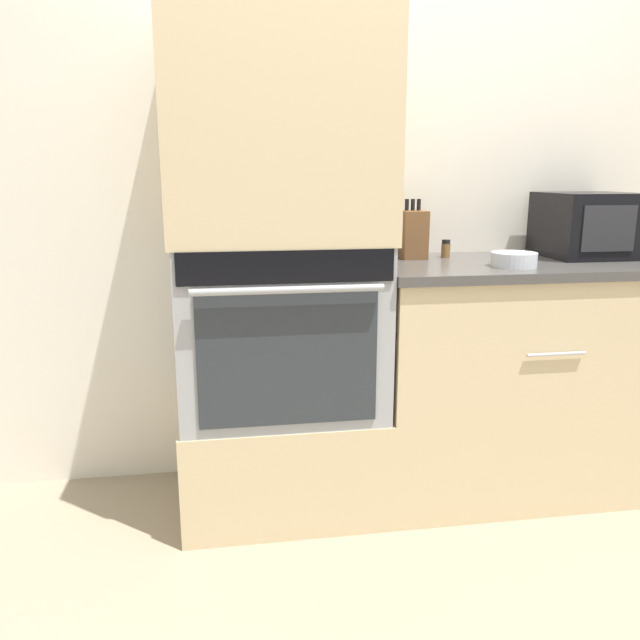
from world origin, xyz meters
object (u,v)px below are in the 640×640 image
condiment_jar_near (387,249)px  condiment_jar_mid (446,249)px  wall_oven (280,325)px  knife_block (412,234)px  bowl (514,259)px  microwave (588,225)px

condiment_jar_near → condiment_jar_mid: 0.26m
wall_oven → knife_block: knife_block is taller
knife_block → bowl: knife_block is taller
wall_oven → bowl: wall_oven is taller
wall_oven → bowl: bearing=-9.1°
knife_block → wall_oven: bearing=-164.0°
knife_block → condiment_jar_near: 0.13m
wall_oven → condiment_jar_mid: bearing=11.9°
bowl → condiment_jar_near: bearing=148.4°
knife_block → condiment_jar_near: (-0.11, -0.04, -0.05)m
bowl → condiment_jar_near: (-0.41, 0.25, 0.02)m
wall_oven → microwave: microwave is taller
microwave → condiment_jar_near: (-0.83, 0.03, -0.08)m
wall_oven → condiment_jar_mid: size_ratio=10.09×
condiment_jar_near → condiment_jar_mid: condiment_jar_near is taller
microwave → knife_block: 0.72m
microwave → bowl: (-0.42, -0.23, -0.10)m
wall_oven → microwave: (1.27, 0.09, 0.35)m
wall_oven → microwave: size_ratio=2.07×
condiment_jar_near → condiment_jar_mid: bearing=6.3°
microwave → bowl: size_ratio=2.12×
condiment_jar_mid → microwave: bearing=-5.5°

